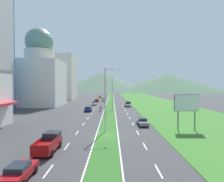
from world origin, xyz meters
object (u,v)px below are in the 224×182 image
Objects in this scene: pickup_truck_1 at (128,104)px; motorcycle_rider at (101,109)px; car_0 at (104,100)px; billboard_roadside at (187,104)px; street_lamp_mid at (112,92)px; car_6 at (143,122)px; car_1 at (100,97)px; car_3 at (94,103)px; car_4 at (88,109)px; pickup_truck_0 at (49,143)px; car_2 at (97,100)px; street_lamp_near at (107,96)px; car_5 at (19,172)px.

pickup_truck_1 is 17.81m from motorcycle_rider.
car_0 is 27.31m from pickup_truck_1.
billboard_roadside is 1.40× the size of car_0.
street_lamp_mid is 1.70× the size of billboard_roadside.
car_1 is at bearing -170.73° from car_6.
car_1 reaches higher than car_6.
car_3 is 2.22× the size of motorcycle_rider.
car_1 is 52.01m from pickup_truck_1.
car_1 is 0.83× the size of pickup_truck_1.
car_4 is 0.74× the size of pickup_truck_0.
car_4 is at bearing -0.46° from pickup_truck_0.
car_1 reaches higher than car_2.
motorcycle_rider is at bearing -32.65° from pickup_truck_1.
car_0 is at bearing -172.04° from car_1.
street_lamp_near is 2.45× the size of car_3.
car_5 is (-20.93, -17.67, -3.92)m from billboard_roadside.
car_5 is (-6.87, -16.52, -5.46)m from street_lamp_near.
billboard_roadside is at bearing -160.81° from car_2.
car_1 is 86.11m from car_6.
car_2 is 1.06× the size of car_4.
car_4 reaches higher than car_6.
pickup_truck_1 is (6.94, 40.29, -5.19)m from street_lamp_near.
car_2 is 24.70m from pickup_truck_1.
car_2 is (-20.78, 59.72, -3.89)m from billboard_roadside.
car_4 is at bearing -0.57° from car_5.
car_3 is at bearing 10.79° from motorcycle_rider.
car_6 is at bearing 0.09° from pickup_truck_1.
car_5 is at bearing -13.67° from pickup_truck_1.
street_lamp_near reaches higher than car_6.
street_lamp_near is at bearing -166.02° from car_4.
car_2 is at bearing 0.44° from car_4.
pickup_truck_1 reaches higher than car_5.
car_2 is at bearing 6.51° from motorcycle_rider.
car_6 is at bearing -170.19° from car_0.
street_lamp_mid is 9.03m from car_4.
car_0 is 61.00m from car_6.
car_5 is at bearing 174.26° from motorcycle_rider.
car_4 is (0.00, -19.26, 0.07)m from car_3.
street_lamp_near is 41.21m from pickup_truck_1.
pickup_truck_0 is at bearing 179.99° from car_2.
street_lamp_mid is 2.01× the size of pickup_truck_0.
car_5 is 42.03m from motorcycle_rider.
billboard_roadside is 48.72m from car_3.
street_lamp_mid is 2.01× the size of pickup_truck_1.
car_5 is 2.04× the size of motorcycle_rider.
motorcycle_rider is at bearing -169.21° from car_3.
car_4 reaches higher than car_5.
car_2 is 0.96× the size of car_3.
street_lamp_mid is at bearing -11.52° from pickup_truck_0.
street_lamp_mid is 29.29m from billboard_roadside.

